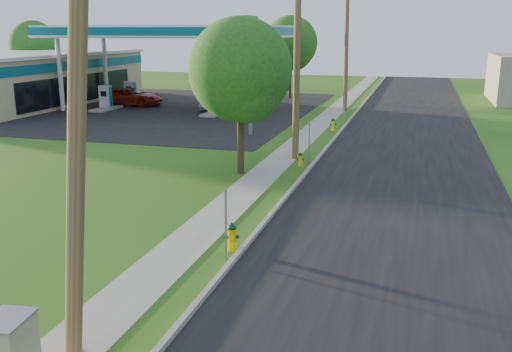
{
  "coord_description": "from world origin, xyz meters",
  "views": [
    {
      "loc": [
        5.01,
        -9.47,
        6.06
      ],
      "look_at": [
        0.0,
        8.0,
        1.4
      ],
      "focal_mm": 40.0,
      "sensor_mm": 36.0,
      "label": 1
    }
  ],
  "objects": [
    {
      "name": "ground_plane",
      "position": [
        0.0,
        0.0,
        0.0
      ],
      "size": [
        140.0,
        140.0,
        0.0
      ],
      "primitive_type": "plane",
      "color": "#255517",
      "rests_on": "ground"
    },
    {
      "name": "road",
      "position": [
        4.5,
        10.0,
        0.01
      ],
      "size": [
        8.0,
        120.0,
        0.02
      ],
      "primitive_type": "cube",
      "color": "black",
      "rests_on": "ground"
    },
    {
      "name": "curb",
      "position": [
        0.5,
        10.0,
        0.07
      ],
      "size": [
        0.15,
        120.0,
        0.15
      ],
      "primitive_type": "cube",
      "color": "gray",
      "rests_on": "ground"
    },
    {
      "name": "sidewalk",
      "position": [
        -1.25,
        10.0,
        0.01
      ],
      "size": [
        1.5,
        120.0,
        0.03
      ],
      "primitive_type": "cube",
      "color": "gray",
      "rests_on": "ground"
    },
    {
      "name": "forecourt",
      "position": [
        -16.0,
        32.0,
        0.01
      ],
      "size": [
        26.0,
        28.0,
        0.02
      ],
      "primitive_type": "cube",
      "color": "black",
      "rests_on": "ground"
    },
    {
      "name": "utility_pole_near",
      "position": [
        -0.6,
        -1.0,
        4.8
      ],
      "size": [
        1.4,
        0.32,
        9.48
      ],
      "color": "brown",
      "rests_on": "ground"
    },
    {
      "name": "utility_pole_mid",
      "position": [
        -0.6,
        17.0,
        4.95
      ],
      "size": [
        1.4,
        0.32,
        9.8
      ],
      "color": "brown",
      "rests_on": "ground"
    },
    {
      "name": "utility_pole_far",
      "position": [
        -0.6,
        35.0,
        4.8
      ],
      "size": [
        1.4,
        0.32,
        9.5
      ],
      "color": "brown",
      "rests_on": "ground"
    },
    {
      "name": "sign_post_near",
      "position": [
        0.25,
        4.2,
        1.0
      ],
      "size": [
        0.05,
        0.04,
        2.0
      ],
      "primitive_type": "cube",
      "color": "gray",
      "rests_on": "ground"
    },
    {
      "name": "sign_post_mid",
      "position": [
        0.25,
        16.0,
        1.0
      ],
      "size": [
        0.05,
        0.04,
        2.0
      ],
      "primitive_type": "cube",
      "color": "gray",
      "rests_on": "ground"
    },
    {
      "name": "sign_post_far",
      "position": [
        0.25,
        28.2,
        1.0
      ],
      "size": [
        0.05,
        0.04,
        2.0
      ],
      "primitive_type": "cube",
      "color": "gray",
      "rests_on": "ground"
    },
    {
      "name": "gas_canopy",
      "position": [
        -14.0,
        32.0,
        5.9
      ],
      "size": [
        18.18,
        9.18,
        6.4
      ],
      "color": "silver",
      "rests_on": "ground"
    },
    {
      "name": "fuel_pump_nw",
      "position": [
        -18.5,
        30.0,
        0.72
      ],
      "size": [
        1.2,
        3.2,
        1.9
      ],
      "color": "gray",
      "rests_on": "ground"
    },
    {
      "name": "fuel_pump_ne",
      "position": [
        -9.5,
        30.0,
        0.72
      ],
      "size": [
        1.2,
        3.2,
        1.9
      ],
      "color": "gray",
      "rests_on": "ground"
    },
    {
      "name": "fuel_pump_sw",
      "position": [
        -18.5,
        34.0,
        0.72
      ],
      "size": [
        1.2,
        3.2,
        1.9
      ],
      "color": "gray",
      "rests_on": "ground"
    },
    {
      "name": "fuel_pump_se",
      "position": [
        -9.5,
        34.0,
        0.72
      ],
      "size": [
        1.2,
        3.2,
        1.9
      ],
      "color": "gray",
      "rests_on": "ground"
    },
    {
      "name": "convenience_store",
      "position": [
        -26.98,
        32.0,
        2.13
      ],
      "size": [
        10.4,
        22.4,
        4.25
      ],
      "color": "tan",
      "rests_on": "ground"
    },
    {
      "name": "price_pylon",
      "position": [
        -4.5,
        22.5,
        5.43
      ],
      "size": [
        0.34,
        2.04,
        6.85
      ],
      "color": "gray",
      "rests_on": "ground"
    },
    {
      "name": "tree_verge",
      "position": [
        -2.19,
        13.5,
        4.28
      ],
      "size": [
        4.39,
        4.39,
        6.65
      ],
      "color": "#342512",
      "rests_on": "ground"
    },
    {
      "name": "tree_lot",
      "position": [
        -6.42,
        41.9,
        4.75
      ],
      "size": [
        4.87,
        4.87,
        7.38
      ],
      "color": "#342512",
      "rests_on": "ground"
    },
    {
      "name": "tree_back",
      "position": [
        -31.19,
        38.9,
        4.5
      ],
      "size": [
        4.61,
        4.61,
        6.99
      ],
      "color": "#342512",
      "rests_on": "ground"
    },
    {
      "name": "hydrant_near",
      "position": [
        0.19,
        4.86,
        0.41
      ],
      "size": [
        0.43,
        0.38,
        0.83
      ],
      "color": "#F7CA00",
      "rests_on": "ground"
    },
    {
      "name": "hydrant_mid",
      "position": [
        -0.03,
        15.46,
        0.33
      ],
      "size": [
        0.36,
        0.32,
        0.68
      ],
      "color": "yellow",
      "rests_on": "ground"
    },
    {
      "name": "hydrant_far",
      "position": [
        -0.05,
        25.51,
        0.38
      ],
      "size": [
        0.41,
        0.36,
        0.79
      ],
      "color": "yellow",
      "rests_on": "ground"
    },
    {
      "name": "car_red",
      "position": [
        -17.82,
        33.03,
        0.72
      ],
      "size": [
        5.18,
        2.41,
        1.44
      ],
      "primitive_type": "imported",
      "rotation": [
        0.0,
        0.0,
        1.57
      ],
      "color": "maroon",
      "rests_on": "ground"
    },
    {
      "name": "car_silver",
      "position": [
        -9.43,
        32.01,
        0.66
      ],
      "size": [
        4.18,
        2.98,
        1.32
      ],
      "primitive_type": "imported",
      "rotation": [
        0.0,
        0.0,
        1.98
      ],
      "color": "silver",
      "rests_on": "ground"
    }
  ]
}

